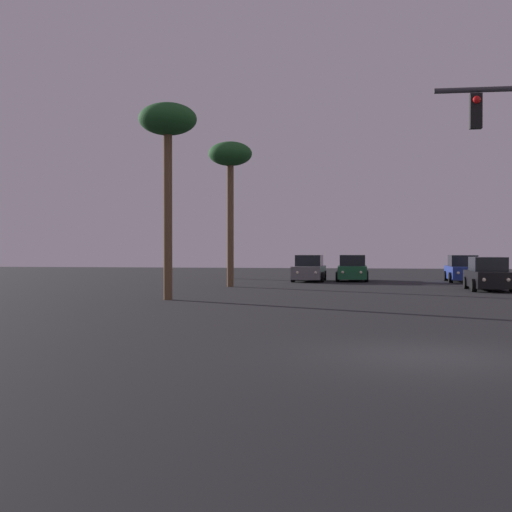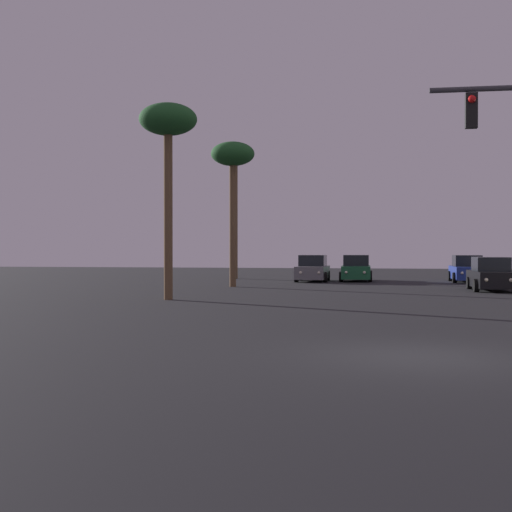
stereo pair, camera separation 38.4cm
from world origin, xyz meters
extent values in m
plane|color=black|center=(0.00, 0.00, 0.00)|extent=(120.00, 120.00, 0.00)
cube|color=slate|center=(-4.74, 30.95, 0.58)|extent=(1.95, 4.26, 0.80)
cube|color=black|center=(-4.74, 31.10, 1.33)|extent=(1.67, 2.06, 0.70)
cylinder|color=black|center=(-5.64, 29.65, 0.32)|extent=(0.24, 0.64, 0.64)
cylinder|color=black|center=(-3.84, 29.65, 0.32)|extent=(0.24, 0.64, 0.64)
cylinder|color=black|center=(-5.64, 32.25, 0.32)|extent=(0.24, 0.64, 0.64)
cylinder|color=black|center=(-3.84, 32.25, 0.32)|extent=(0.24, 0.64, 0.64)
sphere|color=#F2EACC|center=(-5.30, 28.83, 0.63)|extent=(0.18, 0.18, 0.18)
sphere|color=#F2EACC|center=(-4.18, 28.83, 0.63)|extent=(0.18, 0.18, 0.18)
cube|color=navy|center=(4.89, 31.71, 0.58)|extent=(1.85, 4.22, 0.80)
cube|color=black|center=(4.89, 31.86, 1.33)|extent=(1.62, 2.02, 0.70)
cylinder|color=black|center=(3.99, 30.41, 0.32)|extent=(0.24, 0.64, 0.64)
cylinder|color=black|center=(5.79, 30.41, 0.32)|extent=(0.24, 0.64, 0.64)
cylinder|color=black|center=(3.99, 33.01, 0.32)|extent=(0.24, 0.64, 0.64)
cylinder|color=black|center=(5.79, 33.01, 0.32)|extent=(0.24, 0.64, 0.64)
sphere|color=#F2EACC|center=(4.33, 29.59, 0.63)|extent=(0.18, 0.18, 0.18)
sphere|color=#F2EACC|center=(5.45, 29.59, 0.63)|extent=(0.18, 0.18, 0.18)
cube|color=#195933|center=(-2.01, 31.85, 0.58)|extent=(1.85, 4.22, 0.80)
cube|color=black|center=(-2.01, 32.00, 1.33)|extent=(1.63, 2.02, 0.70)
cylinder|color=black|center=(-2.91, 30.55, 0.32)|extent=(0.24, 0.64, 0.64)
cylinder|color=black|center=(-1.11, 30.55, 0.32)|extent=(0.24, 0.64, 0.64)
cylinder|color=black|center=(-2.91, 33.15, 0.32)|extent=(0.24, 0.64, 0.64)
cylinder|color=black|center=(-1.11, 33.15, 0.32)|extent=(0.24, 0.64, 0.64)
sphere|color=#F2EACC|center=(-2.57, 29.73, 0.63)|extent=(0.18, 0.18, 0.18)
sphere|color=#F2EACC|center=(-1.46, 29.73, 0.63)|extent=(0.18, 0.18, 0.18)
cube|color=black|center=(4.92, 22.61, 0.58)|extent=(1.92, 4.25, 0.80)
cube|color=black|center=(4.92, 22.76, 1.33)|extent=(1.66, 2.05, 0.70)
cylinder|color=black|center=(4.02, 21.30, 0.32)|extent=(0.24, 0.64, 0.64)
cylinder|color=black|center=(5.82, 21.30, 0.32)|extent=(0.24, 0.64, 0.64)
cylinder|color=black|center=(4.02, 23.91, 0.32)|extent=(0.24, 0.64, 0.64)
cylinder|color=black|center=(5.82, 23.91, 0.32)|extent=(0.24, 0.64, 0.64)
sphere|color=#F2EACC|center=(4.36, 20.49, 0.63)|extent=(0.18, 0.18, 0.18)
sphere|color=#F2EACC|center=(5.47, 20.49, 0.63)|extent=(0.18, 0.18, 0.18)
cube|color=black|center=(1.56, 4.50, 5.67)|extent=(0.30, 0.24, 0.90)
sphere|color=red|center=(1.56, 4.36, 5.94)|extent=(0.20, 0.20, 0.20)
cylinder|color=brown|center=(-10.39, 34.00, 4.14)|extent=(0.36, 0.36, 8.28)
ellipsoid|color=#1E5123|center=(-10.39, 34.00, 8.76)|extent=(2.40, 2.40, 1.32)
cylinder|color=brown|center=(-9.28, 14.00, 3.49)|extent=(0.36, 0.36, 6.98)
ellipsoid|color=#1E5123|center=(-9.28, 14.00, 7.46)|extent=(2.40, 2.40, 1.32)
cylinder|color=brown|center=(-8.55, 24.00, 3.42)|extent=(0.36, 0.36, 6.83)
ellipsoid|color=#1E5123|center=(-8.55, 24.00, 7.31)|extent=(2.40, 2.40, 1.32)
camera|label=1|loc=(-1.28, -14.50, 2.16)|focal=50.00mm
camera|label=2|loc=(-0.90, -14.44, 2.16)|focal=50.00mm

